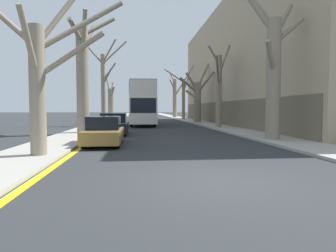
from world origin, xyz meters
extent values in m
plane|color=#2B2D30|center=(0.00, 0.00, 0.00)|extent=(300.00, 300.00, 0.00)
cube|color=#A39E93|center=(-5.82, 50.00, 0.06)|extent=(2.56, 120.00, 0.12)
cube|color=#A39E93|center=(5.82, 50.00, 0.06)|extent=(2.56, 120.00, 0.12)
cube|color=tan|center=(12.10, 25.93, 6.57)|extent=(10.00, 39.29, 13.14)
cube|color=#6B5E4C|center=(7.08, 25.93, 1.25)|extent=(0.12, 38.50, 2.50)
cube|color=yellow|center=(-4.36, 50.00, 0.00)|extent=(0.24, 120.00, 0.01)
cylinder|color=gray|center=(-5.31, 3.97, 2.32)|extent=(0.55, 0.55, 4.65)
cylinder|color=gray|center=(-4.48, 4.57, 5.38)|extent=(1.91, 1.43, 2.99)
cylinder|color=gray|center=(-5.33, 3.28, 3.88)|extent=(0.23, 1.55, 2.14)
cylinder|color=gray|center=(-3.87, 4.49, 4.82)|extent=(3.05, 1.25, 2.21)
cylinder|color=gray|center=(-4.17, 4.02, 3.66)|extent=(2.39, 0.28, 1.74)
cylinder|color=gray|center=(-6.12, 3.73, 4.63)|extent=(1.79, 0.71, 1.66)
cylinder|color=gray|center=(-5.58, 14.27, 3.70)|extent=(0.83, 0.83, 7.39)
cylinder|color=gray|center=(-5.27, 15.00, 6.80)|extent=(0.96, 1.77, 2.06)
cylinder|color=gray|center=(-5.80, 13.40, 6.82)|extent=(0.77, 1.96, 1.33)
cylinder|color=gray|center=(-5.33, 13.58, 6.59)|extent=(0.85, 1.73, 3.16)
cylinder|color=gray|center=(-4.54, 14.79, 7.50)|extent=(2.35, 1.37, 1.71)
cylinder|color=gray|center=(-5.33, 24.70, 3.69)|extent=(0.47, 0.47, 7.37)
cylinder|color=gray|center=(-4.62, 24.00, 7.59)|extent=(1.63, 1.61, 2.18)
cylinder|color=gray|center=(-4.90, 24.38, 5.04)|extent=(1.08, 0.85, 1.55)
cylinder|color=gray|center=(-4.64, 24.11, 5.52)|extent=(1.58, 1.39, 1.76)
cylinder|color=gray|center=(-6.15, 24.39, 7.30)|extent=(1.80, 0.82, 1.97)
cylinder|color=gray|center=(-4.12, 24.62, 7.56)|extent=(2.54, 0.33, 2.37)
cylinder|color=gray|center=(-5.52, 35.46, 2.28)|extent=(0.80, 0.80, 4.56)
cylinder|color=gray|center=(-5.24, 34.89, 4.05)|extent=(0.90, 1.45, 1.65)
cylinder|color=gray|center=(-5.91, 36.19, 5.21)|extent=(1.15, 1.80, 3.11)
cylinder|color=gray|center=(-5.41, 36.20, 4.06)|extent=(0.53, 1.77, 2.93)
cylinder|color=gray|center=(5.39, 8.43, 3.26)|extent=(0.75, 0.75, 6.51)
cylinder|color=gray|center=(4.81, 9.28, 7.43)|extent=(1.49, 2.03, 2.89)
cylinder|color=gray|center=(4.57, 8.71, 6.99)|extent=(1.92, 0.87, 2.69)
cylinder|color=gray|center=(4.92, 7.76, 4.34)|extent=(1.25, 1.62, 1.60)
cylinder|color=gray|center=(6.09, 8.29, 5.83)|extent=(1.62, 0.56, 1.43)
cylinder|color=gray|center=(6.00, 8.76, 6.46)|extent=(1.54, 1.00, 2.12)
cylinder|color=gray|center=(5.42, 19.31, 3.25)|extent=(0.53, 0.53, 6.50)
cylinder|color=gray|center=(4.91, 17.86, 4.99)|extent=(1.23, 3.06, 2.15)
cylinder|color=gray|center=(4.88, 19.00, 6.45)|extent=(1.31, 0.86, 1.61)
cylinder|color=gray|center=(5.67, 18.54, 5.91)|extent=(0.71, 1.73, 2.40)
cylinder|color=gray|center=(6.12, 20.45, 5.98)|extent=(1.61, 2.47, 2.25)
cylinder|color=gray|center=(5.52, 29.25, 2.49)|extent=(0.85, 0.85, 4.98)
cylinder|color=gray|center=(6.32, 29.76, 5.91)|extent=(1.97, 1.40, 3.20)
cylinder|color=gray|center=(4.76, 28.91, 4.98)|extent=(1.85, 1.04, 2.32)
cylinder|color=gray|center=(4.90, 29.73, 3.49)|extent=(1.55, 1.29, 1.29)
cylinder|color=gray|center=(6.23, 28.16, 4.88)|extent=(1.77, 2.51, 2.51)
cylinder|color=gray|center=(4.39, 28.90, 4.58)|extent=(2.51, 1.03, 1.95)
cylinder|color=gray|center=(5.58, 40.95, 3.27)|extent=(0.52, 0.52, 6.53)
cylinder|color=gray|center=(5.83, 40.24, 5.44)|extent=(0.72, 1.62, 2.31)
cylinder|color=gray|center=(4.01, 40.57, 7.01)|extent=(3.28, 0.96, 2.07)
cylinder|color=gray|center=(6.44, 40.59, 7.49)|extent=(1.93, 0.94, 3.08)
cylinder|color=gray|center=(5.34, 40.22, 5.62)|extent=(0.70, 1.65, 1.98)
cylinder|color=gray|center=(5.44, 51.02, 3.74)|extent=(0.79, 0.79, 7.48)
cylinder|color=gray|center=(5.04, 51.37, 7.73)|extent=(1.16, 1.07, 2.03)
cylinder|color=gray|center=(4.89, 50.55, 6.40)|extent=(1.45, 1.30, 2.16)
cylinder|color=gray|center=(6.15, 50.24, 5.50)|extent=(1.76, 1.92, 2.67)
cylinder|color=gray|center=(5.47, 51.65, 6.82)|extent=(0.34, 1.51, 2.03)
cube|color=silver|center=(-1.30, 25.44, 1.58)|extent=(2.55, 11.16, 2.46)
cube|color=silver|center=(-1.30, 25.44, 3.57)|extent=(2.50, 10.94, 1.53)
cube|color=#B8B1A9|center=(-1.30, 25.44, 4.40)|extent=(2.50, 10.94, 0.12)
cube|color=black|center=(-1.30, 25.44, 2.05)|extent=(2.58, 9.82, 1.28)
cube|color=black|center=(-1.30, 25.44, 3.65)|extent=(2.58, 9.82, 1.16)
cube|color=black|center=(-1.30, 19.88, 2.05)|extent=(2.29, 0.06, 1.34)
cylinder|color=black|center=(-2.40, 22.09, 0.55)|extent=(0.30, 1.09, 1.09)
cylinder|color=black|center=(-0.20, 22.09, 0.55)|extent=(0.30, 1.09, 1.09)
cylinder|color=black|center=(-2.40, 28.56, 0.55)|extent=(0.30, 1.09, 1.09)
cylinder|color=black|center=(-0.20, 28.56, 0.55)|extent=(0.30, 1.09, 1.09)
cube|color=olive|center=(-3.45, 7.63, 0.47)|extent=(1.71, 3.98, 0.58)
cube|color=black|center=(-3.45, 7.87, 1.07)|extent=(1.50, 2.07, 0.62)
cylinder|color=black|center=(-4.19, 6.44, 0.34)|extent=(0.20, 0.68, 0.68)
cylinder|color=black|center=(-2.70, 6.44, 0.34)|extent=(0.20, 0.68, 0.68)
cylinder|color=black|center=(-4.19, 8.83, 0.34)|extent=(0.20, 0.68, 0.68)
cylinder|color=black|center=(-2.70, 8.83, 0.34)|extent=(0.20, 0.68, 0.68)
cube|color=black|center=(-3.45, 13.72, 0.50)|extent=(1.88, 4.47, 0.64)
cube|color=black|center=(-3.45, 13.98, 1.14)|extent=(1.65, 2.32, 0.63)
cylinder|color=black|center=(-4.28, 12.37, 0.32)|extent=(0.20, 0.65, 0.65)
cylinder|color=black|center=(-2.62, 12.37, 0.32)|extent=(0.20, 0.65, 0.65)
cylinder|color=black|center=(-4.28, 15.06, 0.32)|extent=(0.20, 0.65, 0.65)
cylinder|color=black|center=(-2.62, 15.06, 0.32)|extent=(0.20, 0.65, 0.65)
camera|label=1|loc=(-1.83, -6.96, 1.74)|focal=32.00mm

